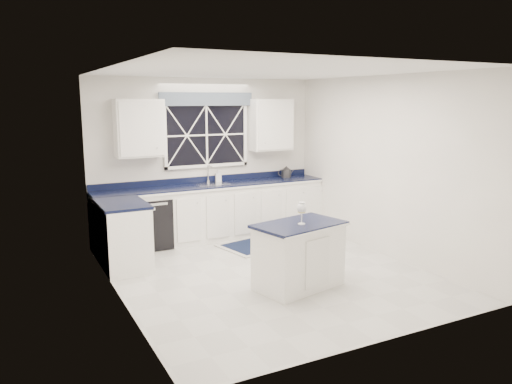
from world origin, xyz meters
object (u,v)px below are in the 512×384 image
dishwasher (150,222)px  faucet (209,173)px  island (299,255)px  wine_glass (302,209)px  soap_bottle (218,175)px  kettle (286,172)px

dishwasher → faucet: size_ratio=2.72×
island → wine_glass: wine_glass is taller
island → wine_glass: 0.61m
wine_glass → soap_bottle: (0.10, 2.85, 0.03)m
island → soap_bottle: 2.87m
kettle → wine_glass: kettle is taller
faucet → wine_glass: (0.09, -2.83, -0.08)m
dishwasher → soap_bottle: 1.46m
dishwasher → wine_glass: size_ratio=2.96×
dishwasher → island: (1.19, -2.58, 0.01)m
island → kettle: 3.08m
faucet → island: faucet is taller
wine_glass → soap_bottle: 2.85m
dishwasher → faucet: bearing=10.0°
wine_glass → island: bearing=88.2°
faucet → island: size_ratio=0.25×
kettle → soap_bottle: (-1.29, 0.12, 0.01)m
dishwasher → kettle: (2.58, 0.10, 0.63)m
kettle → soap_bottle: bearing=-163.4°
wine_glass → faucet: bearing=91.8°
faucet → island: (0.09, -2.77, -0.68)m
wine_glass → dishwasher: bearing=114.3°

